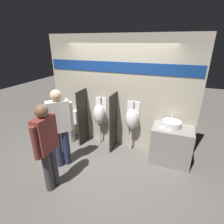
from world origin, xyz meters
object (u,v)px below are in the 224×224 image
object	(u,v)px
urinal_near_counter	(99,114)
urinal_far	(132,119)
toilet	(69,129)
shopping_bag	(53,152)
sink_basin	(172,124)
person_in_vest	(47,145)
cell_phone	(160,128)
person_with_lanyard	(60,126)

from	to	relation	value
urinal_near_counter	urinal_far	distance (m)	0.85
urinal_far	toilet	world-z (taller)	urinal_far
urinal_near_counter	shopping_bag	xyz separation A→B (m)	(-0.69, -1.05, -0.63)
urinal_far	toilet	distance (m)	1.77
toilet	shopping_bag	xyz separation A→B (m)	(0.16, -0.89, -0.13)
sink_basin	toilet	distance (m)	2.65
urinal_far	person_in_vest	size ratio (longest dim) A/B	0.77
toilet	person_in_vest	distance (m)	1.78
cell_phone	shopping_bag	xyz separation A→B (m)	(-2.23, -0.78, -0.64)
sink_basin	shopping_bag	xyz separation A→B (m)	(-2.43, -0.95, -0.70)
urinal_near_counter	urinal_far	size ratio (longest dim) A/B	1.00
urinal_far	person_in_vest	distance (m)	2.00
sink_basin	urinal_far	world-z (taller)	urinal_far
cell_phone	person_in_vest	bearing A→B (deg)	-139.84
sink_basin	toilet	xyz separation A→B (m)	(-2.59, -0.07, -0.57)
cell_phone	toilet	bearing A→B (deg)	177.54
sink_basin	person_with_lanyard	bearing A→B (deg)	-154.41
sink_basin	toilet	size ratio (longest dim) A/B	0.42
person_in_vest	shopping_bag	world-z (taller)	person_in_vest
urinal_far	person_with_lanyard	xyz separation A→B (m)	(-1.21, -1.11, 0.11)
toilet	urinal_far	bearing A→B (deg)	5.43
urinal_near_counter	shopping_bag	world-z (taller)	urinal_near_counter
urinal_near_counter	cell_phone	bearing A→B (deg)	-9.71
shopping_bag	cell_phone	bearing A→B (deg)	19.41
sink_basin	urinal_far	distance (m)	0.90
urinal_far	urinal_near_counter	bearing A→B (deg)	180.00
urinal_near_counter	person_with_lanyard	bearing A→B (deg)	-108.45
urinal_near_counter	toilet	bearing A→B (deg)	-169.24
urinal_near_counter	urinal_far	xyz separation A→B (m)	(0.85, 0.00, 0.00)
urinal_near_counter	urinal_far	bearing A→B (deg)	0.00
cell_phone	urinal_near_counter	bearing A→B (deg)	170.29
urinal_near_counter	person_in_vest	distance (m)	1.73
person_in_vest	cell_phone	bearing A→B (deg)	-50.71
person_with_lanyard	shopping_bag	xyz separation A→B (m)	(-0.32, 0.06, -0.74)
urinal_near_counter	toilet	world-z (taller)	urinal_near_counter
sink_basin	person_in_vest	size ratio (longest dim) A/B	0.24
urinal_far	cell_phone	bearing A→B (deg)	-20.81
person_in_vest	shopping_bag	bearing A→B (deg)	36.42
person_in_vest	shopping_bag	size ratio (longest dim) A/B	3.07
urinal_near_counter	sink_basin	bearing A→B (deg)	-3.12
person_in_vest	urinal_near_counter	bearing A→B (deg)	-6.93
toilet	person_with_lanyard	world-z (taller)	person_with_lanyard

